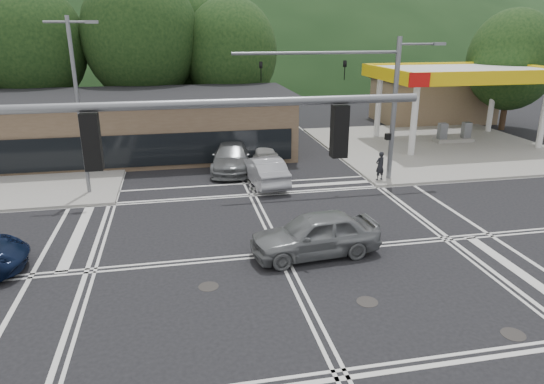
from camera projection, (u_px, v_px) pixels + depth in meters
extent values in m
plane|color=black|center=(281.00, 254.00, 19.10)|extent=(120.00, 120.00, 0.00)
cube|color=gray|center=(436.00, 147.00, 35.78)|extent=(16.00, 16.00, 0.15)
cylinder|color=silver|center=(414.00, 120.00, 32.58)|extent=(0.44, 0.44, 5.00)
cylinder|color=silver|center=(378.00, 107.00, 38.15)|extent=(0.44, 0.44, 5.00)
cylinder|color=silver|center=(544.00, 115.00, 34.44)|extent=(0.44, 0.44, 5.00)
cylinder|color=silver|center=(492.00, 103.00, 40.01)|extent=(0.44, 0.44, 5.00)
cube|color=silver|center=(462.00, 73.00, 35.39)|extent=(12.00, 8.00, 0.60)
cube|color=yellow|center=(496.00, 78.00, 31.68)|extent=(12.20, 0.25, 0.90)
cube|color=yellow|center=(434.00, 68.00, 39.10)|extent=(12.20, 0.25, 0.90)
cube|color=yellow|center=(385.00, 74.00, 34.27)|extent=(0.25, 8.20, 0.90)
cube|color=yellow|center=(534.00, 71.00, 36.51)|extent=(0.25, 8.20, 0.90)
cube|color=red|center=(419.00, 80.00, 30.52)|extent=(1.40, 0.12, 0.90)
cube|color=gray|center=(453.00, 140.00, 37.02)|extent=(3.00, 1.00, 0.30)
cube|color=slate|center=(442.00, 132.00, 36.61)|extent=(0.60, 0.50, 1.30)
cube|color=slate|center=(466.00, 131.00, 36.98)|extent=(0.60, 0.50, 1.30)
cube|color=#846B4F|center=(432.00, 101.00, 45.40)|extent=(10.00, 6.00, 3.80)
cube|color=brown|center=(112.00, 128.00, 32.73)|extent=(24.00, 8.00, 4.00)
ellipsoid|color=#193317|center=(190.00, 69.00, 102.58)|extent=(252.00, 126.00, 140.00)
cylinder|color=#382619|center=(42.00, 108.00, 37.97)|extent=(0.50, 0.50, 4.84)
ellipsoid|color=black|center=(32.00, 45.00, 36.44)|extent=(8.00, 8.00, 9.20)
cylinder|color=#382619|center=(146.00, 102.00, 39.39)|extent=(0.50, 0.50, 5.28)
ellipsoid|color=black|center=(141.00, 36.00, 37.72)|extent=(9.00, 9.00, 10.35)
cylinder|color=#382619|center=(232.00, 105.00, 40.83)|extent=(0.50, 0.50, 4.40)
ellipsoid|color=black|center=(231.00, 52.00, 39.44)|extent=(7.60, 7.60, 8.74)
cylinder|color=#382619|center=(194.00, 97.00, 43.92)|extent=(0.50, 0.50, 4.84)
ellipsoid|color=black|center=(191.00, 43.00, 42.38)|extent=(8.40, 8.40, 9.66)
cylinder|color=#382619|center=(505.00, 107.00, 41.48)|extent=(0.50, 0.50, 3.96)
ellipsoid|color=black|center=(512.00, 60.00, 40.22)|extent=(7.20, 7.20, 8.28)
cylinder|color=slate|center=(79.00, 110.00, 24.41)|extent=(0.20, 0.20, 9.00)
cylinder|color=slate|center=(68.00, 22.00, 23.05)|extent=(2.20, 0.12, 0.12)
cube|color=slate|center=(92.00, 22.00, 23.25)|extent=(0.60, 0.25, 0.15)
cylinder|color=slate|center=(394.00, 112.00, 26.94)|extent=(0.28, 0.28, 8.00)
cylinder|color=slate|center=(318.00, 53.00, 25.06)|extent=(9.00, 0.16, 0.16)
imported|color=black|center=(345.00, 70.00, 25.63)|extent=(0.16, 0.20, 1.00)
imported|color=black|center=(261.00, 72.00, 24.80)|extent=(0.16, 0.20, 1.00)
cylinder|color=slate|center=(420.00, 44.00, 25.99)|extent=(2.40, 0.12, 0.12)
cube|color=slate|center=(439.00, 44.00, 26.20)|extent=(0.70, 0.30, 0.15)
cube|color=black|center=(388.00, 137.00, 27.34)|extent=(0.25, 0.30, 0.35)
cylinder|color=slate|center=(177.00, 105.00, 8.47)|extent=(9.00, 0.16, 0.16)
cube|color=black|center=(92.00, 142.00, 8.39)|extent=(0.30, 0.25, 1.00)
cube|color=black|center=(339.00, 131.00, 9.23)|extent=(0.30, 0.25, 1.00)
imported|color=slate|center=(315.00, 234.00, 18.78)|extent=(5.23, 2.50, 1.72)
imported|color=#9EA0A5|center=(264.00, 170.00, 27.38)|extent=(2.13, 4.96, 1.59)
imported|color=silver|center=(260.00, 151.00, 32.16)|extent=(2.12, 4.15, 1.36)
imported|color=slate|center=(231.00, 157.00, 30.01)|extent=(3.17, 5.95, 1.64)
imported|color=black|center=(380.00, 166.00, 27.54)|extent=(0.70, 0.57, 1.66)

